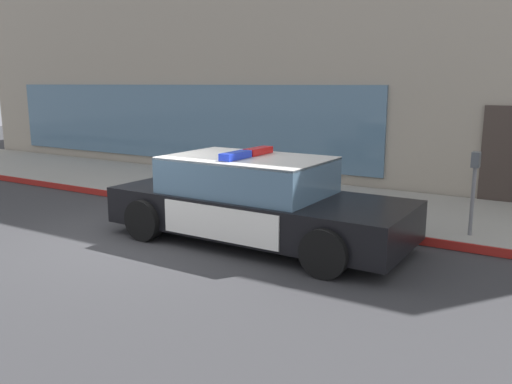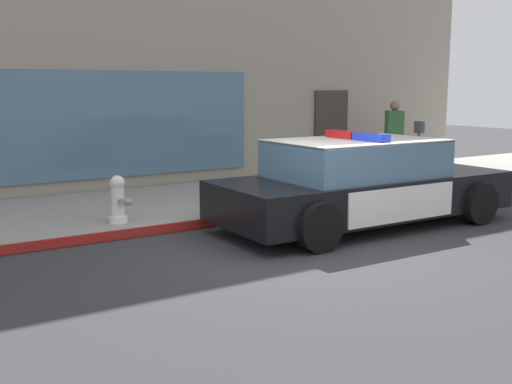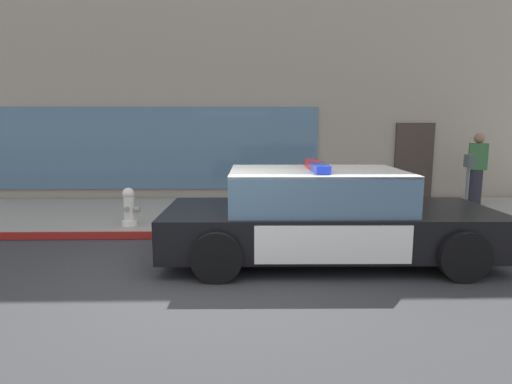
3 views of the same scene
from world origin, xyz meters
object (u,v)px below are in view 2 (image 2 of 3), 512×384
at_px(police_cruiser, 362,183).
at_px(parking_meter, 419,141).
at_px(fire_hydrant, 118,200).
at_px(pedestrian_on_sidewalk, 394,136).

relative_size(police_cruiser, parking_meter, 3.68).
xyz_separation_m(police_cruiser, fire_hydrant, (-3.41, 1.63, -0.18)).
distance_m(fire_hydrant, parking_meter, 6.48).
xyz_separation_m(pedestrian_on_sidewalk, parking_meter, (-1.25, -1.94, 0.07)).
bearing_deg(fire_hydrant, pedestrian_on_sidewalk, 14.31).
xyz_separation_m(fire_hydrant, pedestrian_on_sidewalk, (7.70, 1.96, 0.51)).
height_order(pedestrian_on_sidewalk, parking_meter, pedestrian_on_sidewalk).
distance_m(police_cruiser, fire_hydrant, 3.78).
relative_size(police_cruiser, fire_hydrant, 6.78).
xyz_separation_m(fire_hydrant, parking_meter, (6.45, 0.02, 0.58)).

